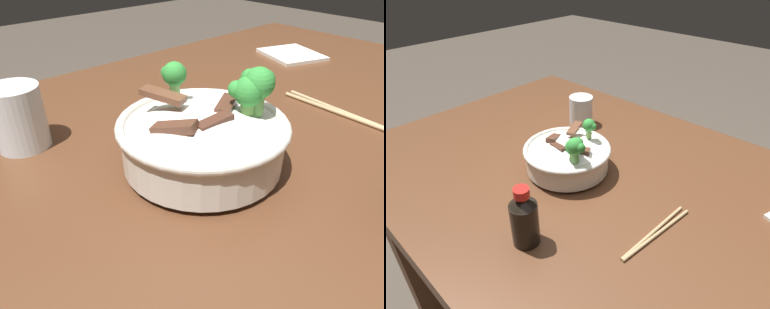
{
  "view_description": "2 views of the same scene",
  "coord_description": "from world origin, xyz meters",
  "views": [
    {
      "loc": [
        -0.4,
        -0.32,
        1.09
      ],
      "look_at": [
        -0.16,
        -0.06,
        0.87
      ],
      "focal_mm": 33.76,
      "sensor_mm": 36.0,
      "label": 1
    },
    {
      "loc": [
        0.38,
        -0.52,
        1.31
      ],
      "look_at": [
        -0.09,
        -0.02,
        0.87
      ],
      "focal_mm": 30.72,
      "sensor_mm": 36.0,
      "label": 2
    }
  ],
  "objects": [
    {
      "name": "folded_napkin",
      "position": [
        0.4,
        0.17,
        0.82
      ],
      "size": [
        0.16,
        0.17,
        0.01
      ],
      "primitive_type": "cube",
      "rotation": [
        0.0,
        0.0,
        -0.35
      ],
      "color": "silver",
      "rests_on": "dining_table"
    },
    {
      "name": "drinking_glass",
      "position": [
        -0.27,
        0.18,
        0.86
      ],
      "size": [
        0.07,
        0.07,
        0.09
      ],
      "color": "white",
      "rests_on": "dining_table"
    },
    {
      "name": "chopsticks_pair",
      "position": [
        0.17,
        -0.07,
        0.82
      ],
      "size": [
        0.03,
        0.2,
        0.01
      ],
      "color": "tan",
      "rests_on": "dining_table"
    },
    {
      "name": "rice_bowl",
      "position": [
        -0.11,
        -0.03,
        0.86
      ],
      "size": [
        0.22,
        0.22,
        0.13
      ],
      "color": "silver",
      "rests_on": "dining_table"
    },
    {
      "name": "dining_table",
      "position": [
        0.0,
        0.0,
        0.68
      ],
      "size": [
        1.35,
        0.87,
        0.82
      ],
      "color": "#56331E",
      "rests_on": "ground"
    }
  ]
}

